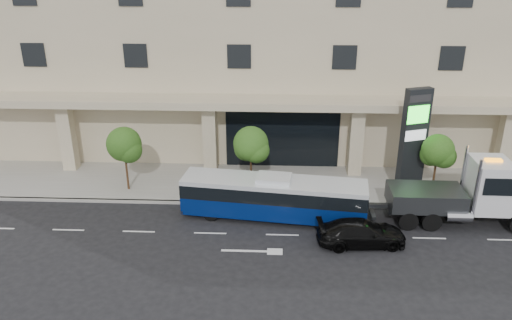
{
  "coord_description": "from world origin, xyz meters",
  "views": [
    {
      "loc": [
        -0.41,
        -25.36,
        14.28
      ],
      "look_at": [
        -1.61,
        2.0,
        3.0
      ],
      "focal_mm": 35.0,
      "sensor_mm": 36.0,
      "label": 1
    }
  ],
  "objects_px": {
    "black_sedan": "(361,233)",
    "signage_pylon": "(414,140)",
    "city_bus": "(273,197)",
    "tow_truck": "(471,194)"
  },
  "relations": [
    {
      "from": "black_sedan",
      "to": "signage_pylon",
      "type": "distance_m",
      "value": 8.31
    },
    {
      "from": "city_bus",
      "to": "tow_truck",
      "type": "height_order",
      "value": "tow_truck"
    },
    {
      "from": "city_bus",
      "to": "tow_truck",
      "type": "distance_m",
      "value": 11.17
    },
    {
      "from": "black_sedan",
      "to": "city_bus",
      "type": "bearing_deg",
      "value": 55.29
    },
    {
      "from": "black_sedan",
      "to": "signage_pylon",
      "type": "relative_size",
      "value": 0.7
    },
    {
      "from": "city_bus",
      "to": "black_sedan",
      "type": "distance_m",
      "value": 5.44
    },
    {
      "from": "signage_pylon",
      "to": "black_sedan",
      "type": "bearing_deg",
      "value": -140.79
    },
    {
      "from": "tow_truck",
      "to": "black_sedan",
      "type": "distance_m",
      "value": 7.06
    },
    {
      "from": "tow_truck",
      "to": "signage_pylon",
      "type": "relative_size",
      "value": 1.42
    },
    {
      "from": "black_sedan",
      "to": "signage_pylon",
      "type": "xyz_separation_m",
      "value": [
        4.03,
        6.68,
        2.87
      ]
    }
  ]
}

